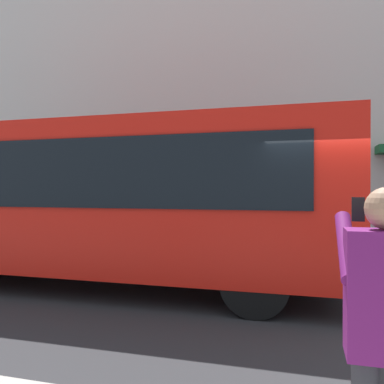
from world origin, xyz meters
name	(u,v)px	position (x,y,z in m)	size (l,w,h in m)	color
ground_plane	(353,310)	(0.00, 0.00, 0.00)	(60.00, 60.00, 0.00)	#2B2B2D
building_facade_far	(329,59)	(-0.02, -6.80, 5.99)	(28.00, 1.55, 12.00)	beige
red_bus	(102,198)	(4.42, -0.31, 1.68)	(9.05, 2.54, 3.08)	red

